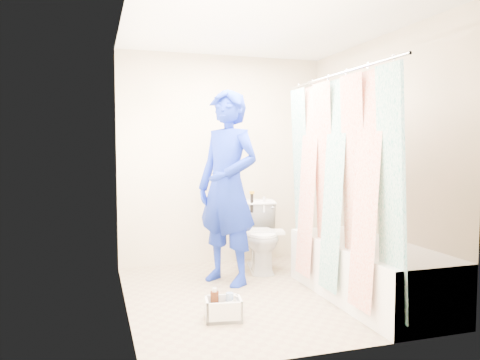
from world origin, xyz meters
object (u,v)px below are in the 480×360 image
object	(u,v)px
bathtub	(368,269)
cleaning_caddy	(225,310)
toilet	(261,236)
plumber	(228,187)

from	to	relation	value
bathtub	cleaning_caddy	size ratio (longest dim) A/B	5.59
toilet	plumber	world-z (taller)	plumber
bathtub	cleaning_caddy	bearing A→B (deg)	-175.87
bathtub	plumber	distance (m)	1.52
bathtub	cleaning_caddy	xyz separation A→B (m)	(-1.34, -0.10, -0.19)
bathtub	cleaning_caddy	world-z (taller)	bathtub
plumber	cleaning_caddy	bearing A→B (deg)	-51.90
bathtub	plumber	world-z (taller)	plumber
plumber	cleaning_caddy	size ratio (longest dim) A/B	6.09
toilet	plumber	xyz separation A→B (m)	(-0.49, -0.37, 0.58)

